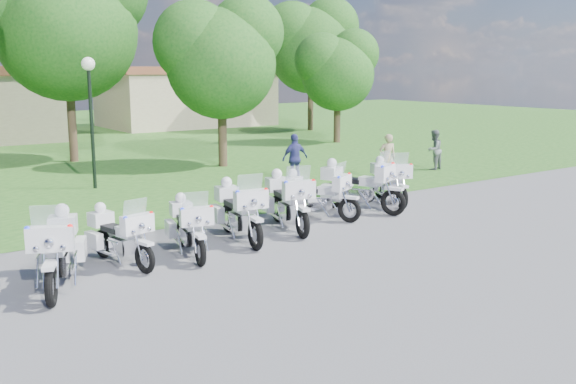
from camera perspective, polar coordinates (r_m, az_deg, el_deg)
ground at (r=15.36m, az=3.83°, el=-4.01°), size 100.00×100.00×0.00m
grass_lawn at (r=39.85m, az=-21.38°, el=4.46°), size 100.00×48.00×0.01m
motorcycle_0 at (r=12.46m, az=-19.75°, el=-4.79°), size 1.45×2.38×1.70m
motorcycle_1 at (r=13.55m, az=-14.81°, el=-3.72°), size 0.98×2.15×1.46m
motorcycle_2 at (r=13.95m, az=-8.82°, el=-2.99°), size 1.04×2.21×1.50m
motorcycle_3 at (r=15.02m, az=-4.44°, el=-1.62°), size 1.07×2.47×1.67m
motorcycle_4 at (r=16.01m, az=-0.07°, el=-0.75°), size 1.25×2.49×1.71m
motorcycle_5 at (r=17.12m, az=2.54°, el=-0.19°), size 1.37×2.17×1.57m
motorcycle_6 at (r=18.07m, az=6.18°, el=0.60°), size 1.49×2.47×1.76m
motorcycle_7 at (r=19.39m, az=8.95°, el=1.03°), size 1.32×2.26×1.60m
lamp_post at (r=22.16m, az=-17.21°, el=8.62°), size 0.44×0.44×4.33m
tree_1 at (r=29.17m, az=-19.32°, el=14.52°), size 6.91×5.90×9.21m
tree_2 at (r=26.32m, az=-6.10°, el=12.18°), size 5.18×4.42×6.91m
tree_3 at (r=35.01m, az=4.38°, el=10.99°), size 4.57×3.90×6.10m
tree_4 at (r=42.11m, az=1.96°, el=13.15°), size 6.37×5.44×8.50m
building_east at (r=46.29m, az=-9.05°, el=8.42°), size 11.44×7.28×4.10m
bystander_a at (r=23.09m, az=8.82°, el=3.03°), size 0.73×0.63×1.68m
bystander_b at (r=26.06m, az=12.85°, el=3.66°), size 0.88×0.75×1.58m
bystander_c at (r=22.47m, az=0.62°, el=2.99°), size 1.03×0.47×1.72m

